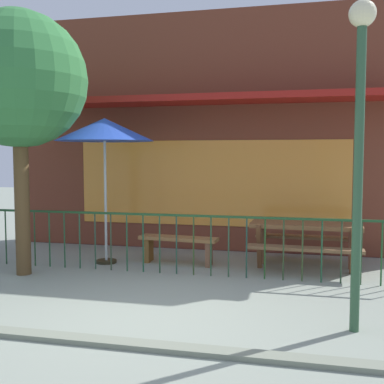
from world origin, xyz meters
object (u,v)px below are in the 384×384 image
patio_bench (178,244)px  picnic_table_left (305,233)px  street_tree (19,81)px  street_lamp (360,115)px  patio_umbrella (105,131)px

patio_bench → picnic_table_left: bearing=3.9°
street_tree → street_lamp: (4.90, -1.40, -0.74)m
picnic_table_left → patio_bench: size_ratio=1.30×
picnic_table_left → patio_bench: (-2.17, -0.15, -0.26)m
picnic_table_left → street_lamp: bearing=-79.8°
street_lamp → street_tree: bearing=164.0°
patio_umbrella → patio_bench: bearing=9.8°
street_lamp → patio_bench: bearing=135.0°
picnic_table_left → street_tree: street_tree is taller
patio_umbrella → patio_bench: size_ratio=1.79×
patio_bench → street_lamp: bearing=-45.0°
patio_umbrella → street_tree: bearing=-132.5°
picnic_table_left → street_lamp: street_lamp is taller
patio_umbrella → street_tree: street_tree is taller
patio_umbrella → street_tree: 1.60m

